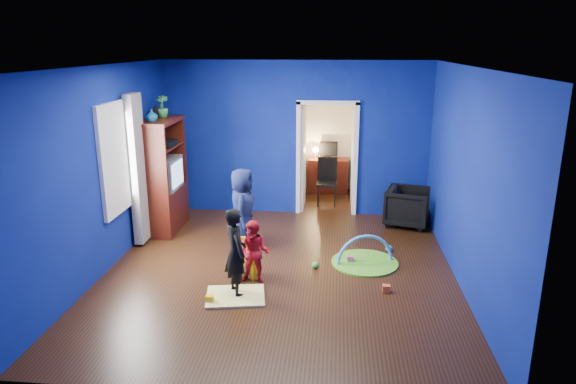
# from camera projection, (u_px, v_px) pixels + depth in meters

# --- Properties ---
(floor) EXTENTS (5.00, 5.50, 0.01)m
(floor) POSITION_uv_depth(u_px,v_px,m) (279.00, 272.00, 7.44)
(floor) COLOR black
(floor) RESTS_ON ground
(ceiling) EXTENTS (5.00, 5.50, 0.01)m
(ceiling) POSITION_uv_depth(u_px,v_px,m) (278.00, 66.00, 6.63)
(ceiling) COLOR white
(ceiling) RESTS_ON wall_back
(wall_back) EXTENTS (5.00, 0.02, 2.90)m
(wall_back) POSITION_uv_depth(u_px,v_px,m) (295.00, 139.00, 9.66)
(wall_back) COLOR navy
(wall_back) RESTS_ON floor
(wall_front) EXTENTS (5.00, 0.02, 2.90)m
(wall_front) POSITION_uv_depth(u_px,v_px,m) (243.00, 253.00, 4.40)
(wall_front) COLOR navy
(wall_front) RESTS_ON floor
(wall_left) EXTENTS (0.02, 5.50, 2.90)m
(wall_left) POSITION_uv_depth(u_px,v_px,m) (104.00, 171.00, 7.26)
(wall_left) COLOR navy
(wall_left) RESTS_ON floor
(wall_right) EXTENTS (0.02, 5.50, 2.90)m
(wall_right) POSITION_uv_depth(u_px,v_px,m) (466.00, 179.00, 6.80)
(wall_right) COLOR navy
(wall_right) RESTS_ON floor
(alcove) EXTENTS (1.00, 1.75, 2.50)m
(alcove) POSITION_uv_depth(u_px,v_px,m) (328.00, 142.00, 10.50)
(alcove) COLOR silver
(alcove) RESTS_ON floor
(armchair) EXTENTS (0.94, 0.92, 0.70)m
(armchair) POSITION_uv_depth(u_px,v_px,m) (408.00, 207.00, 9.25)
(armchair) COLOR black
(armchair) RESTS_ON floor
(child_black) EXTENTS (0.46, 0.52, 1.19)m
(child_black) POSITION_uv_depth(u_px,v_px,m) (236.00, 252.00, 6.62)
(child_black) COLOR black
(child_black) RESTS_ON floor
(child_navy) EXTENTS (0.44, 0.66, 1.32)m
(child_navy) POSITION_uv_depth(u_px,v_px,m) (243.00, 209.00, 8.12)
(child_navy) COLOR #0F193A
(child_navy) RESTS_ON floor
(toddler_red) EXTENTS (0.48, 0.39, 0.90)m
(toddler_red) POSITION_uv_depth(u_px,v_px,m) (254.00, 253.00, 6.97)
(toddler_red) COLOR red
(toddler_red) RESTS_ON floor
(vase) EXTENTS (0.25, 0.25, 0.20)m
(vase) POSITION_uv_depth(u_px,v_px,m) (152.00, 115.00, 8.30)
(vase) COLOR #0C6265
(vase) RESTS_ON tv_armoire
(potted_plant) EXTENTS (0.24, 0.24, 0.37)m
(potted_plant) POSITION_uv_depth(u_px,v_px,m) (162.00, 106.00, 8.77)
(potted_plant) COLOR #308438
(potted_plant) RESTS_ON tv_armoire
(tv_armoire) EXTENTS (0.58, 1.14, 1.96)m
(tv_armoire) POSITION_uv_depth(u_px,v_px,m) (162.00, 176.00, 8.89)
(tv_armoire) COLOR #41140A
(tv_armoire) RESTS_ON floor
(crt_tv) EXTENTS (0.46, 0.70, 0.54)m
(crt_tv) POSITION_uv_depth(u_px,v_px,m) (164.00, 173.00, 8.87)
(crt_tv) COLOR silver
(crt_tv) RESTS_ON tv_armoire
(yellow_blanket) EXTENTS (0.84, 0.72, 0.03)m
(yellow_blanket) POSITION_uv_depth(u_px,v_px,m) (235.00, 296.00, 6.68)
(yellow_blanket) COLOR #F2E07A
(yellow_blanket) RESTS_ON floor
(hopper_ball) EXTENTS (0.38, 0.38, 0.38)m
(hopper_ball) POSITION_uv_depth(u_px,v_px,m) (243.00, 231.00, 8.50)
(hopper_ball) COLOR yellow
(hopper_ball) RESTS_ON floor
(kid_chair) EXTENTS (0.32, 0.32, 0.50)m
(kid_chair) POSITION_uv_depth(u_px,v_px,m) (246.00, 260.00, 7.23)
(kid_chair) COLOR yellow
(kid_chair) RESTS_ON floor
(play_mat) EXTENTS (1.00, 1.00, 0.03)m
(play_mat) POSITION_uv_depth(u_px,v_px,m) (365.00, 263.00, 7.71)
(play_mat) COLOR green
(play_mat) RESTS_ON floor
(toy_arch) EXTENTS (0.87, 0.30, 0.89)m
(toy_arch) POSITION_uv_depth(u_px,v_px,m) (365.00, 262.00, 7.71)
(toy_arch) COLOR #3F8CD8
(toy_arch) RESTS_ON floor
(window_left) EXTENTS (0.03, 0.95, 1.55)m
(window_left) POSITION_uv_depth(u_px,v_px,m) (114.00, 158.00, 7.57)
(window_left) COLOR white
(window_left) RESTS_ON wall_left
(curtain) EXTENTS (0.14, 0.42, 2.40)m
(curtain) POSITION_uv_depth(u_px,v_px,m) (138.00, 170.00, 8.17)
(curtain) COLOR slate
(curtain) RESTS_ON floor
(doorway) EXTENTS (1.16, 0.10, 2.10)m
(doorway) POSITION_uv_depth(u_px,v_px,m) (327.00, 160.00, 9.72)
(doorway) COLOR white
(doorway) RESTS_ON floor
(study_desk) EXTENTS (0.88, 0.44, 0.75)m
(study_desk) POSITION_uv_depth(u_px,v_px,m) (328.00, 175.00, 11.35)
(study_desk) COLOR #3D140A
(study_desk) RESTS_ON floor
(desk_monitor) EXTENTS (0.40, 0.05, 0.32)m
(desk_monitor) POSITION_uv_depth(u_px,v_px,m) (328.00, 149.00, 11.30)
(desk_monitor) COLOR black
(desk_monitor) RESTS_ON study_desk
(desk_lamp) EXTENTS (0.14, 0.14, 0.14)m
(desk_lamp) POSITION_uv_depth(u_px,v_px,m) (316.00, 150.00, 11.28)
(desk_lamp) COLOR #FFD88C
(desk_lamp) RESTS_ON study_desk
(folding_chair) EXTENTS (0.40, 0.40, 0.92)m
(folding_chair) POSITION_uv_depth(u_px,v_px,m) (327.00, 183.00, 10.41)
(folding_chair) COLOR black
(folding_chair) RESTS_ON floor
(book_shelf) EXTENTS (0.88, 0.24, 0.04)m
(book_shelf) POSITION_uv_depth(u_px,v_px,m) (330.00, 100.00, 11.00)
(book_shelf) COLOR white
(book_shelf) RESTS_ON study_desk
(toy_0) EXTENTS (0.10, 0.08, 0.10)m
(toy_0) POSITION_uv_depth(u_px,v_px,m) (386.00, 289.00, 6.81)
(toy_0) COLOR #F45928
(toy_0) RESTS_ON floor
(toy_1) EXTENTS (0.11, 0.11, 0.11)m
(toy_1) POSITION_uv_depth(u_px,v_px,m) (389.00, 248.00, 8.14)
(toy_1) COLOR #277EE2
(toy_1) RESTS_ON floor
(toy_2) EXTENTS (0.10, 0.08, 0.10)m
(toy_2) POSITION_uv_depth(u_px,v_px,m) (210.00, 299.00, 6.53)
(toy_2) COLOR yellow
(toy_2) RESTS_ON floor
(toy_3) EXTENTS (0.11, 0.11, 0.11)m
(toy_3) POSITION_uv_depth(u_px,v_px,m) (316.00, 265.00, 7.53)
(toy_3) COLOR green
(toy_3) RESTS_ON floor
(toy_4) EXTENTS (0.10, 0.08, 0.10)m
(toy_4) POSITION_uv_depth(u_px,v_px,m) (350.00, 259.00, 7.74)
(toy_4) COLOR #C2488D
(toy_4) RESTS_ON floor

